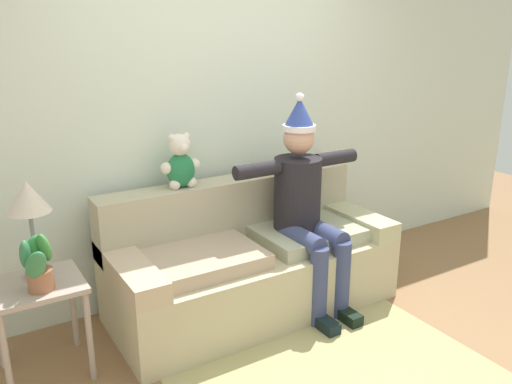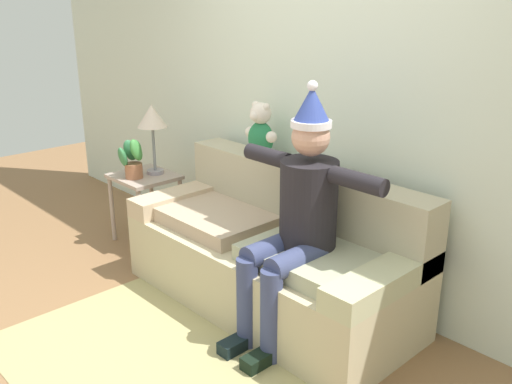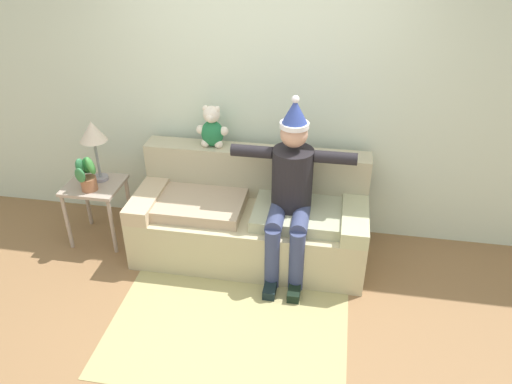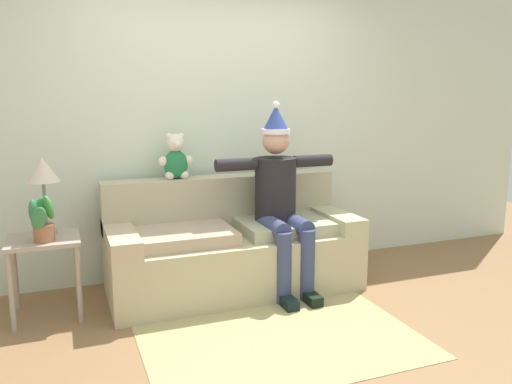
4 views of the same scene
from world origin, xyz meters
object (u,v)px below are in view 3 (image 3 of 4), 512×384
at_px(person_seated, 291,188).
at_px(teddy_bear, 212,128).
at_px(side_table, 96,194).
at_px(table_lamp, 93,134).
at_px(couch, 251,217).
at_px(potted_plant, 86,174).

distance_m(person_seated, teddy_bear, 0.91).
distance_m(side_table, table_lamp, 0.56).
bearing_deg(table_lamp, couch, -1.20).
relative_size(couch, person_seated, 1.31).
distance_m(person_seated, potted_plant, 1.79).
bearing_deg(table_lamp, person_seated, -6.40).
height_order(person_seated, side_table, person_seated).
relative_size(person_seated, side_table, 2.62).
relative_size(person_seated, teddy_bear, 4.04).
xyz_separation_m(couch, side_table, (-1.44, -0.06, 0.13)).
xyz_separation_m(side_table, potted_plant, (0.01, -0.10, 0.26)).
distance_m(couch, person_seated, 0.59).
distance_m(person_seated, side_table, 1.83).
height_order(teddy_bear, potted_plant, teddy_bear).
height_order(side_table, table_lamp, table_lamp).
xyz_separation_m(teddy_bear, potted_plant, (-1.04, -0.42, -0.33)).
xyz_separation_m(person_seated, teddy_bear, (-0.75, 0.43, 0.29)).
height_order(teddy_bear, side_table, teddy_bear).
bearing_deg(teddy_bear, table_lamp, -167.37).
distance_m(teddy_bear, potted_plant, 1.17).
bearing_deg(teddy_bear, person_seated, -29.48).
distance_m(couch, teddy_bear, 0.86).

